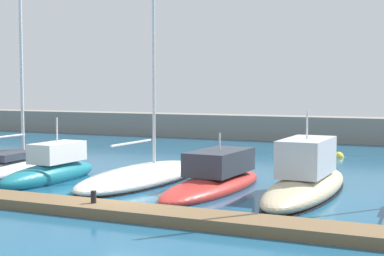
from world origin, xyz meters
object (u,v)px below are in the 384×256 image
object	(u,v)px
mooring_buoy_yellow	(338,157)
mooring_buoy_red	(313,151)
motorboat_teal_second	(52,169)
motorboat_sand_fifth	(307,180)
sailboat_ivory_third	(142,176)
motorboat_red_fourth	(215,179)
dock_bollard	(94,197)
sailboat_white_nearest	(15,166)

from	to	relation	value
mooring_buoy_yellow	mooring_buoy_red	bearing A→B (deg)	128.98
motorboat_teal_second	motorboat_sand_fifth	bearing A→B (deg)	-80.60
sailboat_ivory_third	mooring_buoy_yellow	bearing A→B (deg)	-24.42
motorboat_teal_second	mooring_buoy_red	distance (m)	19.63
motorboat_red_fourth	sailboat_ivory_third	bearing A→B (deg)	86.57
motorboat_teal_second	dock_bollard	distance (m)	7.52
sailboat_ivory_third	motorboat_sand_fifth	distance (m)	7.86
sailboat_white_nearest	motorboat_sand_fifth	size ratio (longest dim) A/B	1.70
mooring_buoy_red	motorboat_sand_fifth	bearing A→B (deg)	-79.08
sailboat_white_nearest	motorboat_sand_fifth	xyz separation A→B (m)	(15.55, -0.17, 0.33)
dock_bollard	motorboat_red_fourth	bearing A→B (deg)	70.14
mooring_buoy_red	mooring_buoy_yellow	xyz separation A→B (m)	(2.18, -2.69, 0.00)
motorboat_teal_second	sailboat_white_nearest	bearing A→B (deg)	66.96
motorboat_red_fourth	mooring_buoy_red	size ratio (longest dim) A/B	14.92
sailboat_white_nearest	mooring_buoy_yellow	distance (m)	19.68
sailboat_ivory_third	dock_bollard	distance (m)	6.85
sailboat_white_nearest	sailboat_ivory_third	size ratio (longest dim) A/B	1.11
motorboat_sand_fifth	dock_bollard	world-z (taller)	motorboat_sand_fifth
mooring_buoy_yellow	dock_bollard	xyz separation A→B (m)	(-5.25, -19.84, 0.58)
sailboat_white_nearest	motorboat_teal_second	size ratio (longest dim) A/B	2.60
motorboat_sand_fifth	mooring_buoy_red	distance (m)	16.31
motorboat_teal_second	motorboat_sand_fifth	distance (m)	11.92
motorboat_teal_second	mooring_buoy_red	bearing A→B (deg)	-24.57
motorboat_sand_fifth	mooring_buoy_red	size ratio (longest dim) A/B	17.12
motorboat_teal_second	motorboat_sand_fifth	size ratio (longest dim) A/B	0.66
mooring_buoy_yellow	dock_bollard	bearing A→B (deg)	-104.82
motorboat_teal_second	dock_bollard	bearing A→B (deg)	-129.39
sailboat_white_nearest	dock_bollard	size ratio (longest dim) A/B	38.23
sailboat_ivory_third	dock_bollard	world-z (taller)	sailboat_ivory_third
dock_bollard	mooring_buoy_red	bearing A→B (deg)	82.24
sailboat_ivory_third	mooring_buoy_red	distance (m)	16.60
sailboat_white_nearest	motorboat_sand_fifth	world-z (taller)	sailboat_white_nearest
motorboat_sand_fifth	sailboat_white_nearest	bearing A→B (deg)	90.92
motorboat_sand_fifth	mooring_buoy_red	xyz separation A→B (m)	(-3.09, 16.01, -0.62)
motorboat_teal_second	mooring_buoy_yellow	distance (m)	18.46
sailboat_white_nearest	mooring_buoy_red	xyz separation A→B (m)	(12.47, 15.84, -0.29)
motorboat_red_fourth	mooring_buoy_yellow	bearing A→B (deg)	-8.78
motorboat_red_fourth	dock_bollard	size ratio (longest dim) A/B	19.55
sailboat_ivory_third	mooring_buoy_yellow	size ratio (longest dim) A/B	21.48
sailboat_white_nearest	mooring_buoy_red	size ratio (longest dim) A/B	29.19
sailboat_ivory_third	motorboat_sand_fifth	world-z (taller)	sailboat_ivory_third
motorboat_red_fourth	mooring_buoy_yellow	distance (m)	14.03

